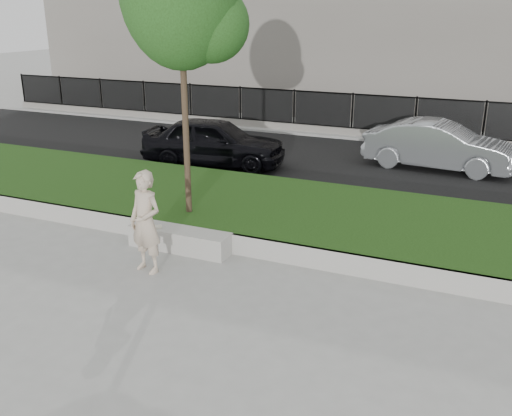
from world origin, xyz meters
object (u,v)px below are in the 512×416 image
at_px(book, 156,227).
at_px(car_dark, 214,142).
at_px(man, 146,222).
at_px(car_silver, 439,145).
at_px(stone_bench, 180,239).

bearing_deg(book, car_dark, 71.02).
bearing_deg(man, car_silver, 78.58).
height_order(book, car_silver, car_silver).
height_order(book, car_dark, car_dark).
distance_m(man, book, 1.14).
bearing_deg(car_silver, man, 162.15).
bearing_deg(stone_bench, car_dark, 111.48).
relative_size(man, car_silver, 0.44).
bearing_deg(car_silver, stone_bench, 159.74).
relative_size(car_dark, car_silver, 1.00).
xyz_separation_m(book, car_silver, (4.26, 8.07, 0.29)).
distance_m(stone_bench, car_dark, 6.18).
distance_m(man, car_silver, 9.78).
height_order(stone_bench, book, book).
bearing_deg(stone_bench, car_silver, 64.52).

